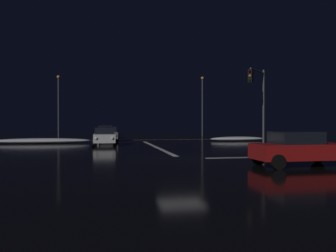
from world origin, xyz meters
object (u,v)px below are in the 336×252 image
Objects in this scene: sedan_orange at (107,130)px; sedan_red_crossing at (299,148)px; sedan_black at (104,131)px; sedan_green at (105,129)px; sedan_gray at (109,134)px; streetlamp_left_far at (58,101)px; traffic_signal_ne at (258,93)px; streetlamp_right_far at (202,102)px; sedan_silver at (105,132)px; sedan_white at (104,136)px.

sedan_orange is 1.00× the size of sedan_red_crossing.
sedan_green is (0.16, 12.66, 0.00)m from sedan_black.
sedan_gray is 0.50× the size of streetlamp_left_far.
sedan_black is at bearing 92.38° from sedan_gray.
streetlamp_left_far is at bearing 130.98° from traffic_signal_ne.
sedan_gray is 0.48× the size of streetlamp_right_far.
sedan_black is at bearing 7.75° from streetlamp_left_far.
sedan_gray is at bearing -86.70° from sedan_silver.
sedan_orange is at bearing 46.79° from streetlamp_left_far.
traffic_signal_ne is at bearing 71.63° from sedan_red_crossing.
sedan_red_crossing is at bearing -66.81° from streetlamp_left_far.
streetlamp_right_far is 1.04× the size of streetlamp_left_far.
sedan_silver is 1.00× the size of sedan_orange.
sedan_gray is 0.65× the size of traffic_signal_ne.
streetlamp_right_far is at bearing 21.10° from sedan_silver.
sedan_red_crossing is 0.50× the size of streetlamp_left_far.
sedan_green is 49.22m from sedan_red_crossing.
sedan_white is 1.00× the size of sedan_gray.
sedan_green is at bearing 100.09° from sedan_red_crossing.
sedan_black is 36.86m from sedan_red_crossing.
sedan_black is 1.00× the size of sedan_green.
sedan_white is 0.48× the size of streetlamp_right_far.
streetlamp_right_far reaches higher than streetlamp_left_far.
sedan_gray is at bearing -87.62° from sedan_black.
sedan_silver is at bearing -41.35° from streetlamp_left_far.
sedan_gray and sedan_orange have the same top height.
sedan_green is 15.50m from streetlamp_left_far.
streetlamp_right_far is (14.58, 19.00, 4.38)m from sedan_white.
streetlamp_right_far is 20.87m from streetlamp_left_far.
traffic_signal_ne reaches higher than sedan_black.
streetlamp_left_far is (-6.75, -7.19, 4.19)m from sedan_orange.
streetlamp_left_far reaches higher than traffic_signal_ne.
traffic_signal_ne reaches higher than sedan_white.
sedan_green is at bearing 89.88° from sedan_white.
streetlamp_right_far reaches higher than sedan_gray.
traffic_signal_ne is at bearing -52.11° from sedan_silver.
sedan_white is at bearing -71.69° from streetlamp_left_far.
sedan_silver is (-0.39, 6.73, 0.00)m from sedan_gray.
sedan_black and sedan_red_crossing have the same top height.
sedan_red_crossing is (8.69, -15.95, 0.00)m from sedan_white.
sedan_red_crossing is at bearing -99.57° from streetlamp_right_far.
sedan_silver is 0.50× the size of streetlamp_left_far.
streetlamp_left_far is at bearing 108.31° from sedan_white.
sedan_silver is (0.07, 13.41, 0.00)m from sedan_white.
sedan_black is at bearing 90.26° from sedan_white.
sedan_red_crossing is at bearing -70.02° from sedan_gray.
sedan_red_crossing is at bearing -108.37° from traffic_signal_ne.
sedan_orange is (0.00, 19.51, 0.00)m from sedan_gray.
sedan_silver is at bearing -89.98° from sedan_green.
sedan_black is 15.33m from streetlamp_right_far.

